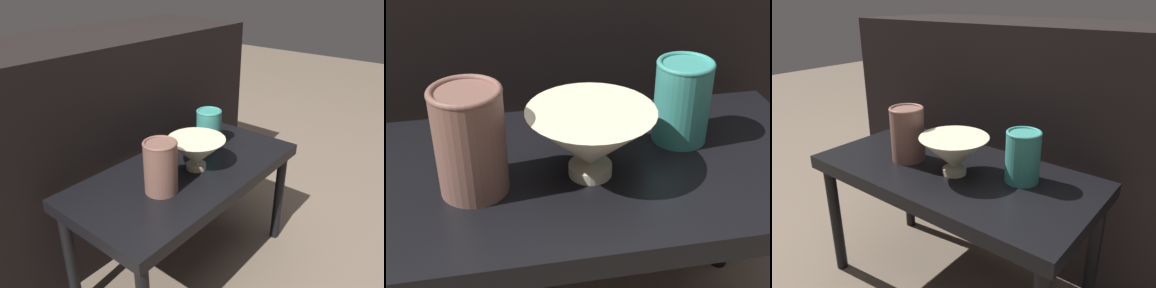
% 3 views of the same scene
% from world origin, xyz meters
% --- Properties ---
extents(ground_plane, '(8.00, 8.00, 0.00)m').
position_xyz_m(ground_plane, '(0.00, 0.00, 0.00)').
color(ground_plane, '#6B5B4C').
extents(table, '(0.82, 0.41, 0.43)m').
position_xyz_m(table, '(0.00, 0.00, 0.38)').
color(table, black).
rests_on(table, ground_plane).
extents(couch_backdrop, '(1.40, 0.50, 0.81)m').
position_xyz_m(couch_backdrop, '(0.00, 0.50, 0.40)').
color(couch_backdrop, black).
rests_on(couch_backdrop, ground_plane).
extents(bowl, '(0.19, 0.19, 0.11)m').
position_xyz_m(bowl, '(0.02, -0.02, 0.49)').
color(bowl, beige).
rests_on(bowl, table).
extents(vase_textured_left, '(0.10, 0.10, 0.16)m').
position_xyz_m(vase_textured_left, '(-0.15, -0.03, 0.51)').
color(vase_textured_left, brown).
rests_on(vase_textured_left, table).
extents(vase_colorful_right, '(0.09, 0.09, 0.14)m').
position_xyz_m(vase_colorful_right, '(0.19, 0.06, 0.50)').
color(vase_colorful_right, teal).
rests_on(vase_colorful_right, table).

